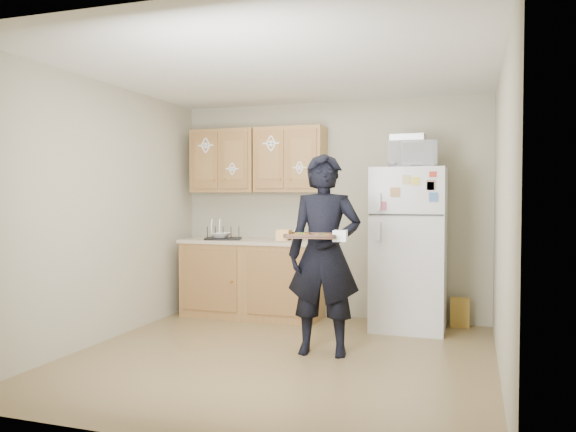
{
  "coord_description": "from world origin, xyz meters",
  "views": [
    {
      "loc": [
        1.59,
        -4.57,
        1.4
      ],
      "look_at": [
        -0.07,
        0.45,
        1.22
      ],
      "focal_mm": 35.0,
      "sensor_mm": 36.0,
      "label": 1
    }
  ],
  "objects_px": {
    "microwave": "(413,155)",
    "dish_rack": "(223,232)",
    "person": "(324,254)",
    "refrigerator": "(409,249)",
    "baking_tray": "(312,237)"
  },
  "relations": [
    {
      "from": "refrigerator",
      "to": "microwave",
      "type": "distance_m",
      "value": 0.99
    },
    {
      "from": "person",
      "to": "baking_tray",
      "type": "distance_m",
      "value": 0.35
    },
    {
      "from": "refrigerator",
      "to": "dish_rack",
      "type": "bearing_deg",
      "value": -179.16
    },
    {
      "from": "person",
      "to": "baking_tray",
      "type": "xyz_separation_m",
      "value": [
        -0.03,
        -0.3,
        0.18
      ]
    },
    {
      "from": "person",
      "to": "dish_rack",
      "type": "distance_m",
      "value": 1.93
    },
    {
      "from": "person",
      "to": "refrigerator",
      "type": "bearing_deg",
      "value": 57.38
    },
    {
      "from": "baking_tray",
      "to": "dish_rack",
      "type": "relative_size",
      "value": 1.02
    },
    {
      "from": "baking_tray",
      "to": "refrigerator",
      "type": "bearing_deg",
      "value": 61.17
    },
    {
      "from": "microwave",
      "to": "dish_rack",
      "type": "bearing_deg",
      "value": 174.72
    },
    {
      "from": "baking_tray",
      "to": "microwave",
      "type": "relative_size",
      "value": 0.85
    },
    {
      "from": "refrigerator",
      "to": "person",
      "type": "xyz_separation_m",
      "value": [
        -0.61,
        -1.2,
        0.04
      ]
    },
    {
      "from": "refrigerator",
      "to": "person",
      "type": "bearing_deg",
      "value": -116.85
    },
    {
      "from": "baking_tray",
      "to": "dish_rack",
      "type": "xyz_separation_m",
      "value": [
        -1.5,
        1.47,
        -0.08
      ]
    },
    {
      "from": "refrigerator",
      "to": "baking_tray",
      "type": "height_order",
      "value": "refrigerator"
    },
    {
      "from": "person",
      "to": "dish_rack",
      "type": "bearing_deg",
      "value": 136.66
    }
  ]
}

